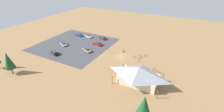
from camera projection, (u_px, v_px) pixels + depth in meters
ground at (121, 57)px, 62.81m from camera, size 160.00×160.00×0.00m
parking_lot_asphalt at (75, 44)px, 73.77m from camera, size 33.16×32.80×0.05m
bike_pavilion at (138, 74)px, 46.37m from camera, size 14.04×8.81×5.66m
trash_bin at (123, 51)px, 66.25m from camera, size 0.60×0.60×0.90m
lot_sign at (108, 50)px, 64.72m from camera, size 0.56×0.08×2.20m
pine_center at (144, 106)px, 32.07m from camera, size 3.57×3.57×8.30m
pine_mideast at (8, 61)px, 49.90m from camera, size 3.19×3.19×7.97m
bicycle_silver_trailside at (162, 74)px, 51.48m from camera, size 1.68×0.51×0.77m
bicycle_green_by_bin at (154, 69)px, 53.76m from camera, size 0.48×1.63×0.78m
bicycle_yellow_back_row at (139, 58)px, 61.24m from camera, size 1.76×0.48×0.86m
bicycle_blue_lone_east at (146, 55)px, 62.90m from camera, size 1.07×1.49×0.90m
bicycle_teal_near_sign at (141, 56)px, 62.37m from camera, size 1.45×1.02×0.87m
bicycle_orange_yard_right at (139, 61)px, 59.21m from camera, size 0.48×1.74×0.78m
bicycle_red_yard_center at (158, 71)px, 52.63m from camera, size 1.55×0.94×0.83m
bicycle_purple_near_porch at (134, 57)px, 61.82m from camera, size 0.48×1.77×0.84m
car_white_front_row at (88, 36)px, 81.76m from camera, size 4.64×3.04×1.37m
car_black_by_curb at (55, 53)px, 64.38m from camera, size 5.07×3.35×1.31m
car_red_mid_lot at (98, 43)px, 72.89m from camera, size 5.04×2.72×1.42m
car_maroon_second_row at (103, 38)px, 79.19m from camera, size 4.64×3.04×1.38m
car_blue_end_stall at (79, 35)px, 83.34m from camera, size 4.71×2.44×1.31m
car_tan_back_corner at (87, 50)px, 66.72m from camera, size 5.09×3.54×1.39m
car_silver_aisle_side at (63, 44)px, 72.53m from camera, size 5.09×3.77×1.35m
visitor_at_bikes at (127, 66)px, 54.62m from camera, size 0.40×0.39×1.82m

